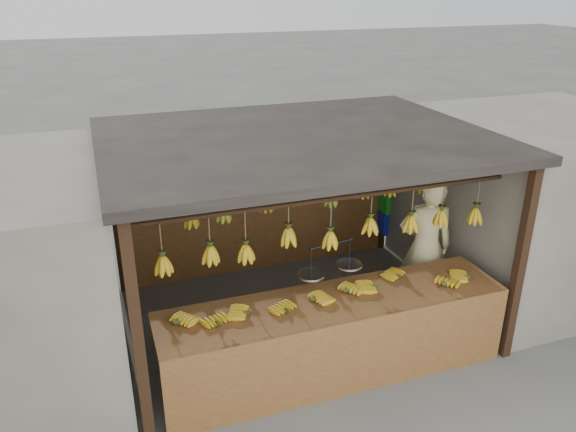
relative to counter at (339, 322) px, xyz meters
name	(u,v)px	position (x,y,z in m)	size (l,w,h in m)	color
ground	(296,318)	(-0.02, 1.23, -0.72)	(80.00, 80.00, 0.00)	#5B5B57
stall	(287,163)	(-0.02, 1.56, 1.25)	(4.30, 3.30, 2.40)	black
neighbor_right	(538,200)	(3.58, 1.23, 0.43)	(3.00, 3.00, 2.30)	slate
counter	(339,322)	(0.00, 0.00, 0.00)	(3.73, 0.85, 0.96)	brown
hanging_bananas	(296,200)	(-0.02, 1.24, 0.90)	(3.63, 2.26, 0.39)	#BD9214
balance_scale	(330,266)	(-0.01, 0.23, 0.54)	(0.73, 0.34, 0.80)	black
vendor	(425,247)	(1.55, 0.86, 0.21)	(0.67, 0.44, 1.85)	beige
bag_bundles	(385,192)	(1.92, 2.58, 0.28)	(0.08, 0.26, 1.30)	red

